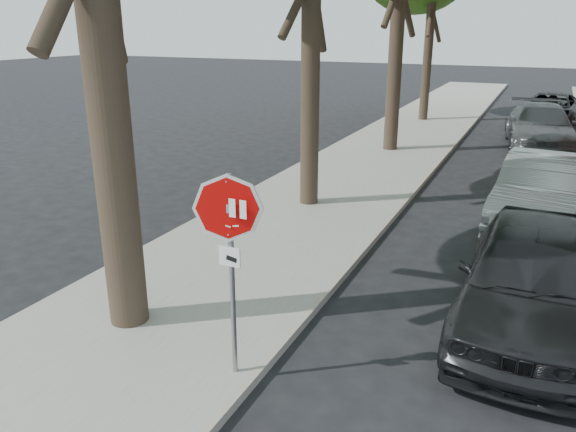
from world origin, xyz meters
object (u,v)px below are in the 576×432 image
Objects in this scene: car_d at (550,109)px; stop_sign at (230,238)px; car_c at (540,127)px; car_b at (541,191)px; car_a at (532,277)px.

stop_sign is at bearing -90.86° from car_d.
car_c is at bearing -85.18° from car_d.
car_b is 8.86m from car_c.
car_b is 0.92× the size of car_d.
car_b is at bearing -95.51° from car_c.
stop_sign is 4.58m from car_a.
stop_sign reaches higher than car_a.
car_c is (-0.26, 13.91, -0.04)m from car_a.
car_c is at bearing 92.24° from car_a.
car_a reaches higher than car_c.
car_d is at bearing 81.63° from stop_sign.
car_b is 0.87× the size of car_c.
stop_sign is 0.54× the size of car_a.
car_c reaches higher than car_d.
car_d is (0.00, 14.39, -0.07)m from car_b.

